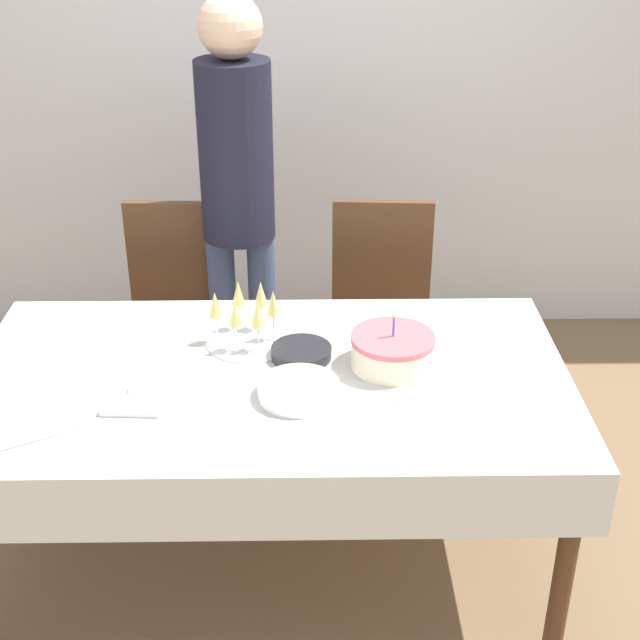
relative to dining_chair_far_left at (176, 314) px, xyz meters
name	(u,v)px	position (x,y,z in m)	size (l,w,h in m)	color
ground_plane	(275,561)	(0.41, -0.83, -0.54)	(12.00, 12.00, 0.00)	brown
wall_back	(279,57)	(0.41, 0.98, 0.81)	(8.00, 0.05, 2.70)	silver
dining_table	(270,402)	(0.41, -0.83, 0.12)	(1.85, 1.02, 0.76)	white
dining_chair_far_left	(176,314)	(0.00, 0.00, 0.00)	(0.44, 0.44, 0.97)	#51331E
dining_chair_far_right	(381,313)	(0.82, 0.00, 0.00)	(0.44, 0.44, 0.97)	#51331E
birthday_cake	(393,351)	(0.79, -0.78, 0.27)	(0.26, 0.26, 0.18)	beige
champagne_tray	(248,317)	(0.33, -0.62, 0.31)	(0.30, 0.30, 0.18)	silver
plate_stack_main	(299,390)	(0.50, -0.96, 0.24)	(0.24, 0.24, 0.04)	white
plate_stack_dessert	(301,352)	(0.51, -0.73, 0.24)	(0.19, 0.19, 0.03)	black
cake_knife	(416,404)	(0.84, -1.01, 0.22)	(0.29, 0.10, 0.00)	silver
fork_pile	(131,409)	(0.02, -1.03, 0.23)	(0.17, 0.07, 0.02)	silver
napkin_pile	(157,379)	(0.07, -0.86, 0.23)	(0.15, 0.15, 0.01)	white
person_standing	(237,182)	(0.26, 0.06, 0.53)	(0.28, 0.28, 1.76)	#3F4C72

